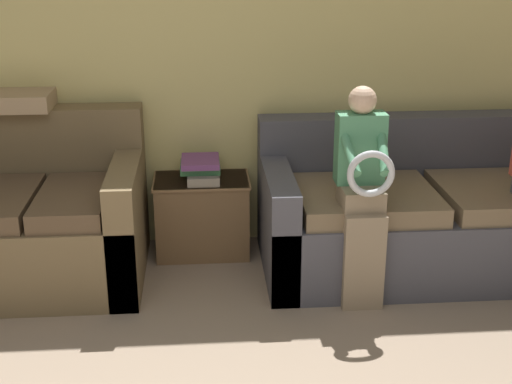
% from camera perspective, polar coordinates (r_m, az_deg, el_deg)
% --- Properties ---
extents(wall_back, '(7.40, 0.06, 2.55)m').
position_cam_1_polar(wall_back, '(4.49, -6.35, 11.46)').
color(wall_back, '#DBCC7F').
rests_on(wall_back, ground_plane).
extents(couch_main, '(2.01, 0.94, 0.86)m').
position_cam_1_polar(couch_main, '(4.46, 13.57, -1.86)').
color(couch_main, '#4C4C56').
rests_on(couch_main, ground_plane).
extents(couch_side, '(1.55, 0.96, 0.95)m').
position_cam_1_polar(couch_side, '(4.41, -19.18, -2.36)').
color(couch_side, brown).
rests_on(couch_side, ground_plane).
extents(child_left_seated, '(0.26, 0.36, 1.18)m').
position_cam_1_polar(child_left_seated, '(3.85, 8.48, 0.36)').
color(child_left_seated, gray).
rests_on(child_left_seated, ground_plane).
extents(side_shelf, '(0.60, 0.39, 0.49)m').
position_cam_1_polar(side_shelf, '(4.52, -4.32, -1.83)').
color(side_shelf, brown).
rests_on(side_shelf, ground_plane).
extents(book_stack, '(0.24, 0.31, 0.14)m').
position_cam_1_polar(book_stack, '(4.42, -4.38, 1.87)').
color(book_stack, gray).
rests_on(book_stack, side_shelf).
extents(throw_pillow, '(0.37, 0.37, 0.10)m').
position_cam_1_polar(throw_pillow, '(4.52, -18.26, 7.05)').
color(throw_pillow, tan).
rests_on(throw_pillow, couch_side).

